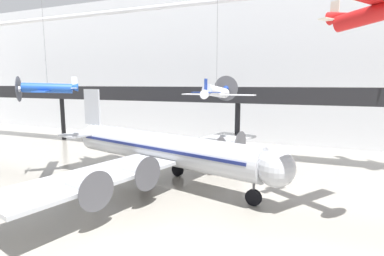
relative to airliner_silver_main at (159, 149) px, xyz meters
The scene contains 6 objects.
hangar_back_wall 26.07m from the airliner_silver_main, 79.59° to the left, with size 140.00×3.00×24.62m.
mezzanine_walkway 14.04m from the airliner_silver_main, 70.74° to the left, with size 110.00×3.20×9.09m.
airliner_silver_main is the anchor object (origin of this frame).
suspended_plane_white_twin 8.31m from the airliner_silver_main, 47.45° to the left, with size 7.89×6.45×10.92m.
suspended_plane_blue_trainer 12.52m from the airliner_silver_main, 164.61° to the right, with size 5.71×6.01×10.75m.
suspended_plane_red_highwing 20.23m from the airliner_silver_main, 11.05° to the right, with size 6.63×7.19×6.65m.
Camera 1 is at (9.11, -12.53, 9.53)m, focal length 28.00 mm.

